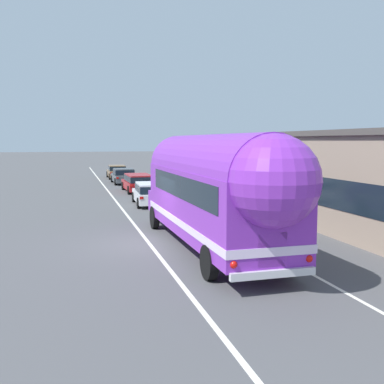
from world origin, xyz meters
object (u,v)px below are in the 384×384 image
(painted_bus, at_px, (215,187))
(car_third, at_px, (123,175))
(car_fourth, at_px, (117,171))
(car_second, at_px, (138,182))
(car_lead, at_px, (150,192))

(painted_bus, relative_size, car_third, 2.72)
(painted_bus, relative_size, car_fourth, 2.66)
(car_third, xyz_separation_m, car_fourth, (0.01, 6.08, 0.00))
(car_second, distance_m, car_fourth, 13.38)
(car_lead, xyz_separation_m, car_fourth, (0.07, 20.71, -0.04))
(painted_bus, xyz_separation_m, car_fourth, (-0.06, 32.98, -1.56))
(car_lead, relative_size, car_second, 0.92)
(car_second, relative_size, car_third, 1.04)
(painted_bus, bearing_deg, car_fourth, 90.11)
(car_second, bearing_deg, car_third, 92.13)
(painted_bus, bearing_deg, car_lead, 90.63)
(painted_bus, bearing_deg, car_third, 90.16)
(car_second, relative_size, car_fourth, 1.02)
(painted_bus, distance_m, car_fourth, 33.01)
(car_third, distance_m, car_fourth, 6.08)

